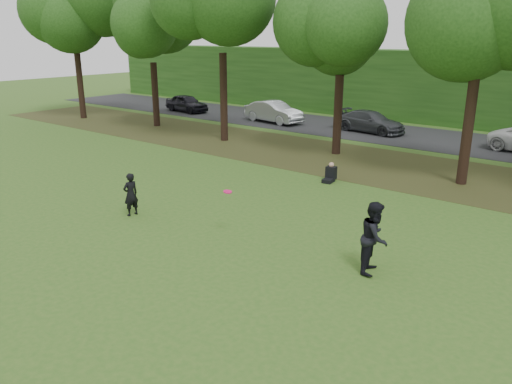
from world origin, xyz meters
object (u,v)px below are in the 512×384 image
Objects in this scene: player_left at (131,194)px; seated_person at (330,174)px; frisbee at (228,192)px; player_right at (375,237)px.

player_left is 1.85× the size of seated_person.
frisbee is at bearing 105.25° from player_left.
player_left reaches higher than seated_person.
frisbee reaches higher than seated_person.
player_right reaches higher than seated_person.
player_left is 8.70m from player_right.
player_right reaches higher than frisbee.
player_left is at bearing -119.28° from seated_person.
seated_person is (-0.62, 7.39, -1.17)m from frisbee.
seated_person is (-5.27, 6.81, -0.67)m from player_right.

